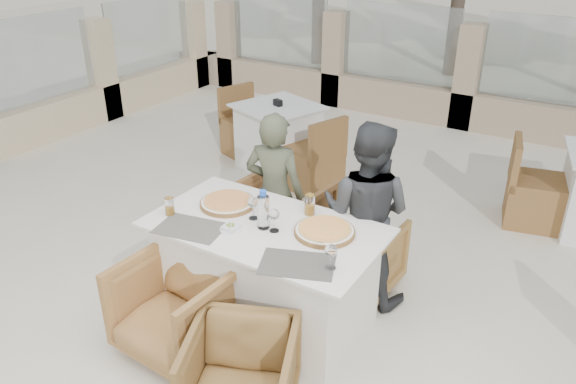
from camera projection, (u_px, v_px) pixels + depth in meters
The scene contains 23 objects.
ground at pixel (275, 313), 4.19m from camera, with size 80.00×80.00×0.00m, color beige.
sand_patch at pixel (560, 26), 14.87m from camera, with size 30.00×16.00×0.01m, color beige.
perimeter_wall_far at pixel (469, 70), 7.49m from camera, with size 10.00×0.34×1.60m, color tan, non-canonical shape.
perimeter_wall_left at pixel (39, 79), 7.08m from camera, with size 0.34×7.00×1.60m, color beige, non-canonical shape.
dining_table at pixel (266, 273), 3.98m from camera, with size 1.60×0.90×0.77m, color white, non-canonical shape.
placemat_near_left at pixel (191, 228), 3.78m from camera, with size 0.45×0.30×0.00m, color #5F5B52.
placemat_near_right at pixel (297, 264), 3.39m from camera, with size 0.45×0.30×0.00m, color #534E47.
pizza_left at pixel (227, 202), 4.06m from camera, with size 0.40×0.40×0.05m, color #CC4A1B.
pizza_right at pixel (325, 230), 3.70m from camera, with size 0.41×0.41×0.05m, color orange.
water_bottle at pixel (263, 209), 3.72m from camera, with size 0.08×0.08×0.28m, color #B0CBE7.
wine_glass_centre at pixel (253, 207), 3.86m from camera, with size 0.08×0.08×0.18m, color silver, non-canonical shape.
wine_glass_near at pixel (274, 219), 3.70m from camera, with size 0.08×0.08×0.18m, color silver, non-canonical shape.
wine_glass_corner at pixel (331, 255), 3.31m from camera, with size 0.08×0.08×0.18m, color white, non-canonical shape.
beer_glass_left at pixel (170, 206), 3.92m from camera, with size 0.06×0.06×0.13m, color orange.
beer_glass_right at pixel (310, 205), 3.92m from camera, with size 0.07×0.07×0.15m, color orange.
olive_dish at pixel (231, 227), 3.75m from camera, with size 0.11×0.11×0.04m, color silver, non-canonical shape.
armchair_far_left at pixel (283, 216), 4.84m from camera, with size 0.71×0.73×0.66m, color #8F5F34.
armchair_far_right at pixel (355, 255), 4.35m from camera, with size 0.63×0.65×0.59m, color olive.
armchair_near_left at pixel (179, 307), 3.72m from camera, with size 0.71×0.73×0.66m, color #9C6C39.
armchair_near_right at pixel (241, 376), 3.22m from camera, with size 0.61×0.63×0.58m, color brown.
diner_left at pixel (275, 194), 4.46m from camera, with size 0.49×0.32×1.35m, color #4A4E39.
diner_right at pixel (366, 214), 4.09m from camera, with size 0.69×0.54×1.42m, color #353739.
bg_table_a at pixel (278, 138), 6.36m from camera, with size 1.64×0.82×0.77m, color silver, non-canonical shape.
Camera 1 is at (1.84, -2.80, 2.67)m, focal length 35.00 mm.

